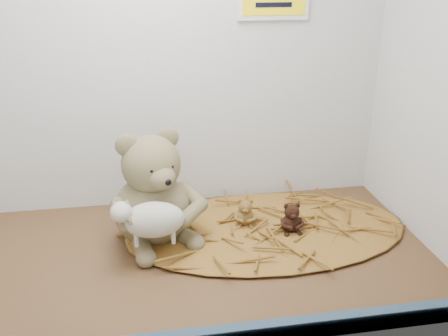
{
  "coord_description": "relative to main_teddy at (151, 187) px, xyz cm",
  "views": [
    {
      "loc": [
        -3.75,
        -96.35,
        61.81
      ],
      "look_at": [
        13.11,
        2.83,
        20.11
      ],
      "focal_mm": 40.0,
      "sensor_mm": 36.0,
      "label": 1
    }
  ],
  "objects": [
    {
      "name": "straw_bed",
      "position": [
        27.79,
        -0.95,
        -12.97
      ],
      "size": [
        69.76,
        40.51,
        1.35
      ],
      "primitive_type": "ellipsoid",
      "color": "brown",
      "rests_on": "shelf_floor"
    },
    {
      "name": "toy_lamb",
      "position": [
        0.0,
        -9.78,
        -3.18
      ],
      "size": [
        17.26,
        10.53,
        11.15
      ],
      "primitive_type": null,
      "color": "silver",
      "rests_on": "main_teddy"
    },
    {
      "name": "main_teddy",
      "position": [
        0.0,
        0.0,
        0.0
      ],
      "size": [
        29.18,
        29.84,
        27.29
      ],
      "primitive_type": null,
      "rotation": [
        0.0,
        0.0,
        0.39
      ],
      "color": "#8B7D55",
      "rests_on": "shelf_floor"
    },
    {
      "name": "alcove_shell",
      "position": [
        2.78,
        -0.43,
        31.35
      ],
      "size": [
        120.4,
        60.2,
        90.4
      ],
      "color": "#482A19",
      "rests_on": "ground"
    },
    {
      "name": "mini_teddy_tan",
      "position": [
        22.64,
        1.61,
        -8.84
      ],
      "size": [
        6.68,
        6.91,
        6.91
      ],
      "primitive_type": null,
      "rotation": [
        0.0,
        0.0,
        -0.21
      ],
      "color": "brown",
      "rests_on": "straw_bed"
    },
    {
      "name": "mini_teddy_brown",
      "position": [
        32.94,
        -3.51,
        -8.59
      ],
      "size": [
        6.18,
        6.51,
        7.41
      ],
      "primitive_type": null,
      "rotation": [
        0.0,
        0.0,
        -0.03
      ],
      "color": "black",
      "rests_on": "straw_bed"
    }
  ]
}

